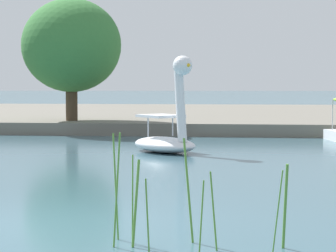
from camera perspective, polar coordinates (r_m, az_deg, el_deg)
name	(u,v)px	position (r m, az deg, el deg)	size (l,w,h in m)	color
ground_plane	(53,226)	(9.61, -10.06, -8.62)	(528.43, 528.43, 0.00)	#385966
shore_bank_far	(200,115)	(39.67, 2.80, 0.98)	(142.39, 27.82, 0.51)	#6B665B
swan_boat	(167,132)	(19.58, -0.06, -0.54)	(2.71, 2.77, 2.90)	white
tree_broadleaf_left	(71,46)	(28.51, -8.50, 6.98)	(6.21, 6.17, 5.27)	#423323
reed_clump_foreground	(182,201)	(8.14, 1.26, -6.57)	(2.25, 1.08, 1.44)	#568E38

